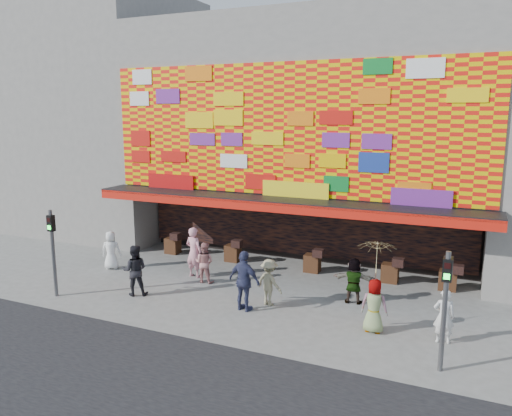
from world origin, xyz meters
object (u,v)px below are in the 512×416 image
Objects in this scene: ped_c at (135,270)px; parasol at (376,258)px; ped_a at (111,250)px; signal_left at (53,243)px; ped_d at (269,282)px; ped_i at (204,262)px; ped_g at (374,306)px; ped_e at (244,281)px; signal_right at (445,298)px; ped_h at (444,316)px; ped_f at (354,281)px; ped_b at (194,252)px.

parasol is at bearing 153.77° from ped_c.
parasol is (10.76, -1.65, 1.42)m from ped_a.
signal_left is 1.96× the size of ped_d.
ped_i is 0.78× the size of parasol.
ped_g is 1.04× the size of ped_i.
signal_left is 1.99× the size of ped_i.
ped_i is (-2.50, 1.83, -0.22)m from ped_e.
signal_right is 1.95× the size of ped_a.
ped_i is (-3.04, 1.08, -0.01)m from ped_d.
ped_a is at bearing -65.26° from ped_c.
signal_right is 10.10m from ped_c.
ped_h is (1.86, 0.08, -0.02)m from ped_g.
ped_g is (4.04, 0.07, -0.19)m from ped_e.
ped_g reaches higher than ped_d.
ped_f reaches higher than ped_h.
parasol reaches higher than ped_c.
ped_e is 1.28× the size of ped_h.
ped_b is at bearing 157.99° from signal_right.
ped_h is at bearing 2.47° from parasol.
ped_a is 6.95m from ped_e.
ped_b is 1.27× the size of ped_h.
signal_left is 1.70× the size of ped_c.
ped_h is at bearing -175.87° from ped_g.
ped_b is at bearing -23.37° from ped_h.
ped_i is (-8.46, 3.30, -1.11)m from signal_right.
ped_f is 2.64m from parasol.
signal_right is at bearing 166.20° from ped_b.
ped_d is 3.57m from ped_g.
ped_g is (1.04, -1.97, 0.02)m from ped_f.
ped_h is at bearing 141.21° from ped_f.
ped_e reaches higher than ped_d.
ped_b is at bearing -7.38° from ped_f.
ped_h is at bearing 148.46° from ped_a.
ped_c is at bearing 12.59° from ped_f.
signal_left is at bearing -3.03° from ped_h.
ped_f is 2.22m from ped_g.
signal_right is 1.97× the size of ped_h.
ped_g is (8.06, 0.35, -0.10)m from ped_c.
ped_i is (3.94, 3.30, -1.11)m from signal_left.
parasol is (-1.92, 1.54, 0.33)m from signal_right.
ped_c is (-0.85, -2.50, -0.09)m from ped_b.
ped_g is at bearing 146.83° from ped_a.
parasol is (0.00, 0.00, 1.40)m from ped_g.
ped_d is (-5.43, 2.22, -1.09)m from signal_right.
ped_g is 0.81× the size of parasol.
ped_e is 4.22m from parasol.
ped_b is 3.99m from ped_d.
ped_g is at bearing 153.77° from ped_c.
ped_d is at bearing -114.40° from ped_e.
ped_f is (-2.96, 3.51, -1.09)m from signal_right.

